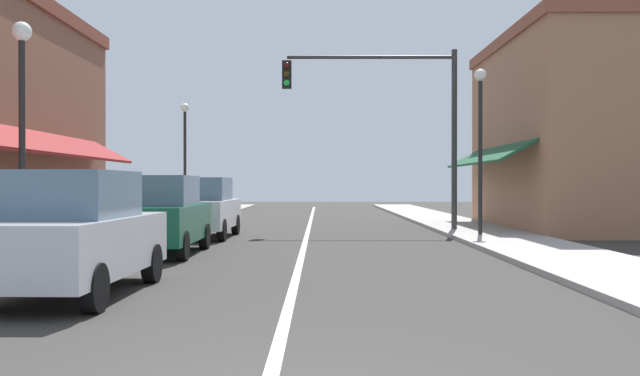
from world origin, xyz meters
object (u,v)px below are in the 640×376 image
Objects in this scene: street_lamp_left_near at (23,102)px; street_lamp_right_mid at (481,125)px; parked_car_nearest_left at (72,234)px; parked_car_third_left at (203,208)px; street_lamp_left_far at (186,142)px; parked_car_second_left at (160,215)px; traffic_signal_mast_arm at (396,106)px.

street_lamp_right_mid is (10.20, 7.59, 0.20)m from street_lamp_left_near.
parked_car_third_left is at bearing 91.17° from parked_car_nearest_left.
parked_car_third_left is 0.84× the size of street_lamp_left_far.
street_lamp_right_mid is at bearing -40.48° from street_lamp_left_far.
street_lamp_left_near is 12.71m from street_lamp_right_mid.
street_lamp_left_near is at bearing 123.92° from parked_car_nearest_left.
parked_car_second_left is 0.83× the size of street_lamp_left_far.
street_lamp_left_near reaches higher than parked_car_second_left.
street_lamp_left_far is at bearing 98.58° from parked_car_second_left.
parked_car_third_left is at bearing -76.06° from street_lamp_left_far.
parked_car_second_left is at bearing 92.29° from parked_car_nearest_left.
street_lamp_right_mid is (8.20, 10.73, 2.43)m from parked_car_nearest_left.
street_lamp_left_far is (-2.00, 13.63, 2.43)m from parked_car_second_left.
parked_car_nearest_left and parked_car_third_left have the same top height.
street_lamp_left_far reaches higher than parked_car_second_left.
parked_car_third_left is 8.50m from street_lamp_right_mid.
street_lamp_left_far is (-2.14, 8.63, 2.43)m from parked_car_third_left.
parked_car_third_left is 8.31m from street_lamp_left_near.
street_lamp_right_mid is at bearing -48.02° from traffic_signal_mast_arm.
parked_car_third_left is 0.90× the size of street_lamp_left_near.
street_lamp_right_mid is at bearing 0.24° from parked_car_third_left.
parked_car_nearest_left is at bearing -127.37° from street_lamp_right_mid.
parked_car_third_left is at bearing 178.96° from street_lamp_right_mid.
parked_car_nearest_left is at bearing -89.02° from parked_car_third_left.
traffic_signal_mast_arm is 1.21× the size of street_lamp_right_mid.
traffic_signal_mast_arm is 10.26m from street_lamp_left_far.
street_lamp_left_near reaches higher than parked_car_nearest_left.
traffic_signal_mast_arm is at bearing 131.98° from street_lamp_right_mid.
street_lamp_left_near reaches higher than parked_car_third_left.
parked_car_third_left is 0.84× the size of street_lamp_right_mid.
parked_car_nearest_left is at bearing -88.95° from parked_car_second_left.
street_lamp_right_mid is 13.52m from street_lamp_left_far.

